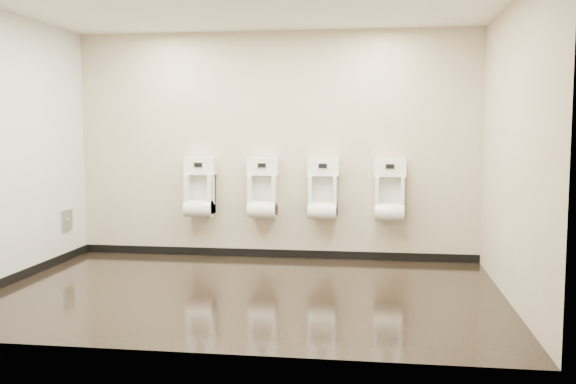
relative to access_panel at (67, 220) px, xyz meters
name	(u,v)px	position (x,y,z in m)	size (l,w,h in m)	color
ground	(246,292)	(2.48, -1.20, -0.50)	(5.00, 3.50, 0.00)	black
ceiling	(244,2)	(2.48, -1.20, 2.30)	(5.00, 3.50, 0.00)	white
back_wall	(274,146)	(2.48, 0.55, 0.90)	(5.00, 0.02, 2.80)	#C2B69B
front_wall	(194,158)	(2.48, -2.95, 0.90)	(5.00, 0.02, 2.80)	#C2B69B
left_wall	(6,149)	(-0.02, -1.20, 0.90)	(0.02, 3.50, 2.80)	#C2B69B
right_wall	(514,152)	(4.98, -1.20, 0.90)	(0.02, 3.50, 2.80)	#C2B69B
tile_overlay_left	(6,149)	(-0.01, -1.20, 0.90)	(0.01, 3.50, 2.80)	silver
skirting_back	(275,253)	(2.48, 0.54, -0.45)	(5.00, 0.02, 0.10)	black
skirting_left	(12,279)	(-0.01, -1.20, -0.45)	(0.02, 3.50, 0.10)	black
access_panel	(67,220)	(0.00, 0.00, 0.00)	(0.04, 0.25, 0.25)	#9E9EA3
urinal_0	(200,191)	(1.56, 0.42, 0.33)	(0.39, 0.29, 0.73)	white
urinal_1	(263,192)	(2.36, 0.42, 0.33)	(0.39, 0.29, 0.73)	white
urinal_2	(323,193)	(3.10, 0.42, 0.33)	(0.39, 0.29, 0.73)	white
urinal_3	(390,194)	(3.90, 0.42, 0.33)	(0.39, 0.29, 0.73)	white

